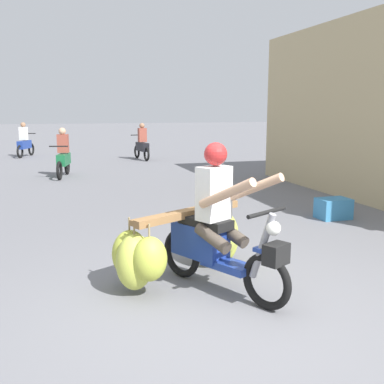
{
  "coord_description": "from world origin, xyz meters",
  "views": [
    {
      "loc": [
        -1.48,
        -3.61,
        1.91
      ],
      "look_at": [
        0.15,
        1.61,
        0.9
      ],
      "focal_mm": 41.97,
      "sensor_mm": 36.0,
      "label": 1
    }
  ],
  "objects_px": {
    "motorbike_distant_ahead_left": "(25,143)",
    "motorbike_distant_far_ahead": "(142,145)",
    "produce_crate": "(333,208)",
    "motorbike_distant_ahead_right": "(63,157)",
    "motorbike_main_loaded": "(195,239)"
  },
  "relations": [
    {
      "from": "motorbike_distant_ahead_left",
      "to": "motorbike_distant_far_ahead",
      "type": "bearing_deg",
      "value": -29.63
    },
    {
      "from": "motorbike_distant_ahead_right",
      "to": "motorbike_distant_ahead_left",
      "type": "bearing_deg",
      "value": 102.44
    },
    {
      "from": "produce_crate",
      "to": "motorbike_distant_far_ahead",
      "type": "bearing_deg",
      "value": 97.86
    },
    {
      "from": "motorbike_distant_ahead_right",
      "to": "motorbike_main_loaded",
      "type": "bearing_deg",
      "value": -82.24
    },
    {
      "from": "motorbike_distant_far_ahead",
      "to": "motorbike_distant_ahead_right",
      "type": "bearing_deg",
      "value": -129.17
    },
    {
      "from": "motorbike_distant_far_ahead",
      "to": "motorbike_distant_ahead_left",
      "type": "bearing_deg",
      "value": 150.37
    },
    {
      "from": "motorbike_distant_far_ahead",
      "to": "produce_crate",
      "type": "bearing_deg",
      "value": -82.14
    },
    {
      "from": "motorbike_distant_far_ahead",
      "to": "produce_crate",
      "type": "relative_size",
      "value": 2.88
    },
    {
      "from": "motorbike_distant_far_ahead",
      "to": "produce_crate",
      "type": "height_order",
      "value": "motorbike_distant_far_ahead"
    },
    {
      "from": "motorbike_main_loaded",
      "to": "motorbike_distant_far_ahead",
      "type": "bearing_deg",
      "value": 81.67
    },
    {
      "from": "motorbike_main_loaded",
      "to": "motorbike_distant_far_ahead",
      "type": "distance_m",
      "value": 12.49
    },
    {
      "from": "motorbike_main_loaded",
      "to": "produce_crate",
      "type": "xyz_separation_m",
      "value": [
        3.23,
        2.07,
        -0.3
      ]
    },
    {
      "from": "motorbike_distant_ahead_right",
      "to": "motorbike_distant_far_ahead",
      "type": "relative_size",
      "value": 0.99
    },
    {
      "from": "motorbike_distant_ahead_left",
      "to": "motorbike_distant_far_ahead",
      "type": "xyz_separation_m",
      "value": [
        4.35,
        -2.47,
        0.0
      ]
    },
    {
      "from": "motorbike_main_loaded",
      "to": "motorbike_distant_ahead_left",
      "type": "distance_m",
      "value": 15.05
    }
  ]
}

